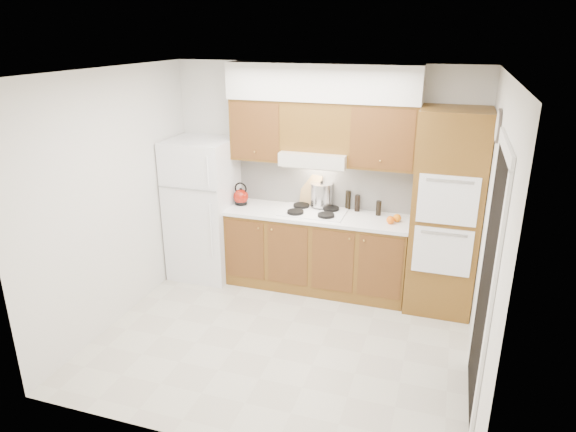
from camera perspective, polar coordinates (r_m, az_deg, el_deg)
The scene contains 26 objects.
floor at distance 5.32m, azimuth -0.58°, elevation -13.45°, with size 3.60×3.60×0.00m, color beige.
ceiling at distance 4.45m, azimuth -0.71°, elevation 15.74°, with size 3.60×3.60×0.00m, color white.
wall_back at distance 6.10m, azimuth 3.83°, elevation 4.44°, with size 3.60×0.02×2.60m, color silver.
wall_left at distance 5.54m, azimuth -18.61°, elevation 1.80°, with size 0.02×3.00×2.60m, color silver.
wall_right at distance 4.53m, azimuth 21.53°, elevation -2.56°, with size 0.02×3.00×2.60m, color silver.
fridge at distance 6.39m, azimuth -9.38°, elevation 0.80°, with size 0.75×0.72×1.72m, color white.
base_cabinets at distance 6.11m, azimuth 3.18°, elevation -4.00°, with size 2.11×0.60×0.90m, color brown.
countertop at distance 5.92m, azimuth 3.24°, elevation 0.12°, with size 2.13×0.62×0.04m, color white.
backsplash at distance 6.10m, azimuth 4.01°, elevation 3.66°, with size 2.11×0.03×0.56m, color white.
oven_cabinet at distance 5.69m, azimuth 17.16°, elevation 0.29°, with size 0.70×0.65×2.20m, color brown.
upper_cab_left at distance 6.03m, azimuth -3.13°, elevation 9.64°, with size 0.63×0.33×0.70m, color brown.
upper_cab_right at distance 5.69m, azimuth 10.62°, elevation 8.71°, with size 0.73×0.33×0.70m, color brown.
range_hood at distance 5.83m, azimuth 3.11°, elevation 6.51°, with size 0.75×0.45×0.15m, color silver.
upper_cab_over_hood at distance 5.81m, azimuth 3.32°, elevation 9.99°, with size 0.75×0.33×0.55m, color brown.
soffit at distance 5.72m, azimuth 3.88°, elevation 14.63°, with size 2.13×0.36×0.40m, color silver.
cooktop at distance 5.95m, azimuth 2.83°, elevation 0.46°, with size 0.74×0.50×0.01m, color white.
doorway at distance 4.31m, azimuth 21.16°, elevation -7.33°, with size 0.02×0.90×2.10m, color black.
wall_clock at distance 4.84m, azimuth 22.34°, elevation 9.24°, with size 0.30×0.30×0.02m, color #3F3833.
kettle at distance 6.20m, azimuth -5.25°, elevation 2.15°, with size 0.18×0.18×0.18m, color maroon.
cutting_board at distance 6.12m, azimuth 2.56°, elevation 2.95°, with size 0.27×0.02×0.36m, color tan.
stock_pot at distance 6.06m, azimuth 3.73°, elevation 2.38°, with size 0.25×0.25×0.26m, color #B5B5B9.
condiment_a at distance 6.06m, azimuth 6.68°, elevation 1.78°, with size 0.06×0.06×0.22m, color black.
condiment_b at distance 6.00m, azimuth 7.71°, elevation 1.43°, with size 0.06×0.06×0.20m, color black.
condiment_c at distance 5.91m, azimuth 10.03°, elevation 0.87°, with size 0.06×0.06×0.17m, color black.
orange_near at distance 5.76m, azimuth 12.03°, elevation -0.22°, with size 0.09×0.09×0.09m, color orange.
orange_far at distance 5.68m, azimuth 11.32°, elevation -0.44°, with size 0.09×0.09×0.09m, color orange.
Camera 1 is at (1.41, -4.21, 2.93)m, focal length 32.00 mm.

